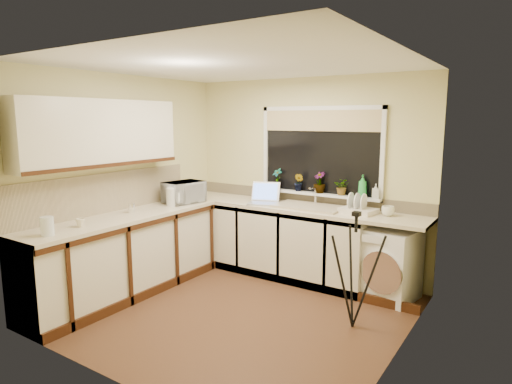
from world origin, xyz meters
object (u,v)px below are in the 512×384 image
(glass_jug, at_px, (47,226))
(tripod, at_px, (354,270))
(plant_c, at_px, (319,182))
(cup_back, at_px, (388,211))
(plant_a, at_px, (277,179))
(soap_bottle_clear, at_px, (376,191))
(kettle, at_px, (173,197))
(plant_d, at_px, (342,187))
(washing_machine, at_px, (389,263))
(plant_b, at_px, (299,182))
(laptop, at_px, (264,198))
(microwave, at_px, (184,192))
(steel_jar, at_px, (131,208))
(dish_rack, at_px, (358,211))
(soap_bottle_green, at_px, (362,186))
(cup_left, at_px, (80,223))

(glass_jug, bearing_deg, tripod, 33.75)
(plant_c, height_order, cup_back, plant_c)
(plant_a, distance_m, soap_bottle_clear, 1.30)
(kettle, xyz_separation_m, plant_d, (1.77, 1.02, 0.15))
(washing_machine, height_order, plant_b, plant_b)
(kettle, distance_m, plant_a, 1.36)
(kettle, xyz_separation_m, cup_back, (2.38, 0.85, -0.05))
(laptop, distance_m, microwave, 1.02)
(plant_b, bearing_deg, laptop, -144.94)
(laptop, bearing_deg, washing_machine, -18.32)
(microwave, distance_m, plant_a, 1.21)
(steel_jar, bearing_deg, plant_d, 40.29)
(dish_rack, xyz_separation_m, cup_back, (0.32, 0.04, 0.03))
(microwave, xyz_separation_m, soap_bottle_green, (2.04, 0.80, 0.15))
(steel_jar, xyz_separation_m, cup_back, (2.47, 1.42, 0.00))
(laptop, distance_m, plant_a, 0.35)
(cup_back, bearing_deg, cup_left, -138.00)
(microwave, relative_size, soap_bottle_green, 1.85)
(plant_a, bearing_deg, laptop, -96.85)
(tripod, relative_size, steel_jar, 10.38)
(laptop, xyz_separation_m, microwave, (-0.87, -0.53, 0.07))
(plant_c, bearing_deg, glass_jug, -118.52)
(washing_machine, height_order, microwave, microwave)
(cup_left, bearing_deg, plant_a, 68.94)
(washing_machine, relative_size, dish_rack, 2.06)
(steel_jar, distance_m, plant_a, 1.87)
(cup_left, bearing_deg, kettle, 89.81)
(tripod, height_order, cup_back, tripod)
(steel_jar, height_order, soap_bottle_green, soap_bottle_green)
(steel_jar, bearing_deg, dish_rack, 32.61)
(steel_jar, xyz_separation_m, soap_bottle_clear, (2.28, 1.57, 0.18))
(washing_machine, relative_size, plant_b, 3.49)
(plant_b, relative_size, cup_left, 2.49)
(washing_machine, bearing_deg, soap_bottle_green, 162.15)
(steel_jar, xyz_separation_m, cup_left, (0.09, -0.72, -0.01))
(glass_jug, xyz_separation_m, plant_d, (1.74, 2.67, 0.16))
(tripod, relative_size, plant_c, 4.29)
(glass_jug, distance_m, soap_bottle_clear, 3.42)
(glass_jug, relative_size, soap_bottle_clear, 1.03)
(dish_rack, bearing_deg, laptop, -167.65)
(washing_machine, distance_m, plant_d, 1.04)
(dish_rack, bearing_deg, soap_bottle_green, 109.17)
(washing_machine, xyz_separation_m, tripod, (-0.07, -0.88, 0.17))
(cup_left, bearing_deg, soap_bottle_clear, 46.43)
(kettle, bearing_deg, glass_jug, -88.90)
(plant_a, bearing_deg, cup_left, -111.06)
(plant_d, bearing_deg, soap_bottle_clear, -1.66)
(microwave, bearing_deg, soap_bottle_green, -59.26)
(tripod, xyz_separation_m, cup_back, (0.01, 0.95, 0.40))
(tripod, bearing_deg, cup_back, 86.98)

